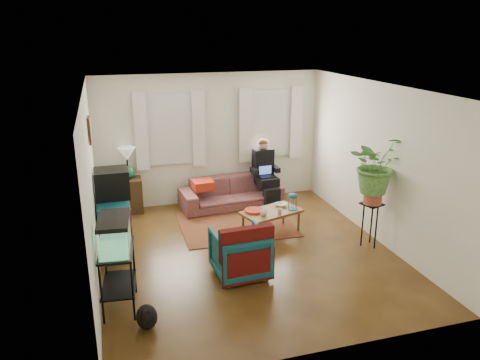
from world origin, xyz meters
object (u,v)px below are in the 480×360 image
object	(u,v)px
side_table	(130,195)
armchair	(240,251)
plant_stand	(370,225)
aquarium_stand	(119,279)
coffee_table	(271,222)
dresser	(114,224)
sofa	(231,188)

from	to	relation	value
side_table	armchair	world-z (taller)	armchair
plant_stand	aquarium_stand	bearing A→B (deg)	-170.30
side_table	aquarium_stand	world-z (taller)	aquarium_stand
side_table	coffee_table	world-z (taller)	side_table
side_table	coffee_table	size ratio (longest dim) A/B	0.67
side_table	dresser	distance (m)	1.63
sofa	armchair	xyz separation A→B (m)	(-0.60, -2.66, -0.01)
dresser	coffee_table	size ratio (longest dim) A/B	0.94
plant_stand	side_table	bearing A→B (deg)	144.06
coffee_table	plant_stand	distance (m)	1.65
dresser	coffee_table	distance (m)	2.63
dresser	aquarium_stand	bearing A→B (deg)	-90.59
dresser	plant_stand	bearing A→B (deg)	-15.06
side_table	aquarium_stand	distance (m)	3.35
aquarium_stand	coffee_table	bearing A→B (deg)	37.02
armchair	plant_stand	xyz separation A→B (m)	(2.30, 0.31, -0.01)
sofa	coffee_table	bearing A→B (deg)	-81.36
aquarium_stand	side_table	bearing A→B (deg)	89.87
sofa	plant_stand	distance (m)	2.90
aquarium_stand	armchair	bearing A→B (deg)	18.30
sofa	dresser	size ratio (longest dim) A/B	2.10
armchair	plant_stand	bearing A→B (deg)	-175.60
sofa	side_table	bearing A→B (deg)	167.39
sofa	coffee_table	xyz separation A→B (m)	(0.32, -1.45, -0.18)
armchair	plant_stand	distance (m)	2.32
sofa	aquarium_stand	xyz separation A→B (m)	(-2.30, -3.03, 0.02)
dresser	coffee_table	bearing A→B (deg)	-3.61
plant_stand	armchair	bearing A→B (deg)	-172.34
armchair	sofa	bearing A→B (deg)	-105.97
side_table	dresser	size ratio (longest dim) A/B	0.71
aquarium_stand	sofa	bearing A→B (deg)	58.68
side_table	plant_stand	world-z (taller)	plant_stand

